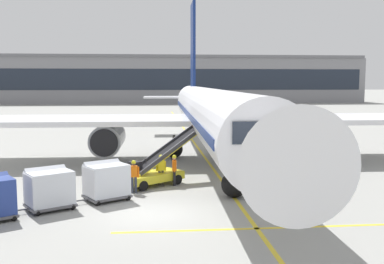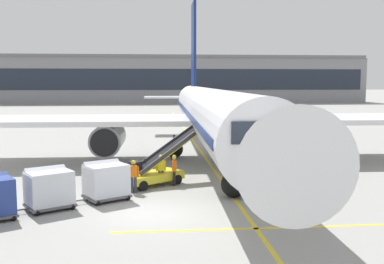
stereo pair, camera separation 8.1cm
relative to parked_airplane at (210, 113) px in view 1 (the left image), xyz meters
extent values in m
plane|color=gray|center=(-4.49, -13.68, -3.47)|extent=(600.00, 600.00, 0.00)
cylinder|color=white|center=(-0.02, -0.84, 0.08)|extent=(4.37, 34.44, 3.57)
cube|color=navy|center=(-0.02, -0.84, 0.08)|extent=(4.38, 33.07, 0.43)
cone|color=white|center=(-0.47, -19.80, 0.08)|extent=(3.47, 3.64, 3.39)
cone|color=white|center=(0.45, 19.20, 0.34)|extent=(3.16, 5.78, 3.03)
cube|color=white|center=(-8.87, 0.23, -0.46)|extent=(16.48, 7.26, 0.36)
cylinder|color=#93969E|center=(-7.51, -0.49, -1.74)|extent=(2.32, 4.52, 2.21)
cylinder|color=black|center=(-7.56, -2.77, -1.74)|extent=(1.88, 0.16, 1.88)
cube|color=white|center=(8.87, -0.18, -0.46)|extent=(16.48, 7.26, 0.36)
cylinder|color=#93969E|center=(7.48, -0.84, -1.74)|extent=(2.32, 4.52, 2.21)
cylinder|color=black|center=(7.43, -3.12, -1.74)|extent=(1.88, 0.16, 1.88)
cube|color=navy|center=(0.42, 17.77, 5.95)|extent=(0.38, 4.13, 10.31)
cube|color=white|center=(0.41, 17.48, 0.61)|extent=(11.16, 3.01, 0.20)
cube|color=#1E2633|center=(-0.41, -17.30, 0.61)|extent=(2.53, 1.66, 0.78)
cylinder|color=#47474C|center=(-0.26, -11.14, -2.25)|extent=(0.22, 0.22, 1.09)
sphere|color=black|center=(-0.26, -11.14, -2.80)|extent=(1.34, 1.34, 1.34)
cylinder|color=#47474C|center=(-2.65, 0.95, -2.25)|extent=(0.22, 0.22, 1.09)
sphere|color=black|center=(-2.65, 0.95, -2.80)|extent=(1.34, 1.34, 1.34)
cylinder|color=#47474C|center=(2.69, 0.82, -2.25)|extent=(0.22, 0.22, 1.09)
sphere|color=black|center=(2.69, 0.82, -2.80)|extent=(1.34, 1.34, 1.34)
cube|color=gold|center=(-4.35, -8.11, -2.97)|extent=(3.69, 3.29, 0.44)
cube|color=black|center=(-5.32, -8.37, -2.40)|extent=(0.81, 0.81, 0.70)
cylinder|color=#333338|center=(-4.77, -7.97, -2.35)|extent=(0.08, 0.08, 0.80)
cube|color=gold|center=(-3.43, -7.44, -1.61)|extent=(4.36, 3.52, 2.43)
cube|color=black|center=(-3.43, -7.44, -1.52)|extent=(4.16, 3.32, 2.27)
cube|color=#333338|center=(-3.17, -7.79, -1.49)|extent=(3.82, 2.80, 2.45)
cube|color=#333338|center=(-3.68, -7.08, -1.49)|extent=(3.82, 2.80, 2.45)
cylinder|color=black|center=(-2.96, -8.00, -3.19)|extent=(0.57, 0.49, 0.56)
cylinder|color=black|center=(-3.82, -6.81, -3.19)|extent=(0.57, 0.49, 0.56)
cylinder|color=black|center=(-4.88, -9.40, -3.19)|extent=(0.57, 0.49, 0.56)
cylinder|color=black|center=(-5.75, -8.21, -3.19)|extent=(0.57, 0.49, 0.56)
cube|color=#515156|center=(-6.62, -11.08, -3.26)|extent=(2.54, 2.40, 0.12)
cylinder|color=#4C4C51|center=(-7.78, -11.78, -3.27)|extent=(0.64, 0.42, 0.07)
cube|color=silver|center=(-6.62, -11.08, -2.45)|extent=(2.40, 2.27, 1.50)
cube|color=silver|center=(-6.84, -10.73, -1.92)|extent=(2.01, 1.66, 0.74)
cube|color=silver|center=(-7.45, -11.58, -2.45)|extent=(0.77, 1.25, 1.38)
sphere|color=black|center=(-7.66, -10.92, -3.32)|extent=(0.30, 0.30, 0.30)
sphere|color=black|center=(-6.96, -12.08, -3.32)|extent=(0.30, 0.30, 0.30)
sphere|color=black|center=(-6.29, -10.09, -3.32)|extent=(0.30, 0.30, 0.30)
sphere|color=black|center=(-5.59, -11.25, -3.32)|extent=(0.30, 0.30, 0.30)
cube|color=#515156|center=(-9.05, -12.49, -3.26)|extent=(2.54, 2.40, 0.12)
cylinder|color=#4C4C51|center=(-10.21, -13.19, -3.27)|extent=(0.64, 0.42, 0.07)
cube|color=silver|center=(-9.05, -12.49, -2.45)|extent=(2.40, 2.27, 1.50)
cube|color=silver|center=(-9.26, -12.13, -1.92)|extent=(2.01, 1.66, 0.74)
cube|color=silver|center=(-9.88, -12.99, -2.45)|extent=(0.77, 1.25, 1.38)
sphere|color=black|center=(-10.09, -12.32, -3.32)|extent=(0.30, 0.30, 0.30)
sphere|color=black|center=(-9.38, -13.48, -3.32)|extent=(0.30, 0.30, 0.30)
sphere|color=black|center=(-8.72, -11.49, -3.32)|extent=(0.30, 0.30, 0.30)
sphere|color=black|center=(-8.02, -12.66, -3.32)|extent=(0.30, 0.30, 0.30)
sphere|color=black|center=(-10.90, -12.95, -3.32)|extent=(0.30, 0.30, 0.30)
sphere|color=black|center=(-10.20, -14.11, -3.32)|extent=(0.30, 0.30, 0.30)
cylinder|color=black|center=(-3.13, -8.18, -3.04)|extent=(0.15, 0.15, 0.86)
cylinder|color=black|center=(-3.14, -8.36, -3.04)|extent=(0.15, 0.15, 0.86)
cube|color=orange|center=(-3.13, -8.27, -2.32)|extent=(0.25, 0.39, 0.58)
cube|color=white|center=(-3.01, -8.27, -2.32)|extent=(0.03, 0.34, 0.08)
sphere|color=tan|center=(-3.13, -8.27, -1.91)|extent=(0.21, 0.21, 0.21)
sphere|color=yellow|center=(-3.13, -8.27, -1.84)|extent=(0.23, 0.23, 0.23)
cylinder|color=orange|center=(-3.12, -8.03, -2.37)|extent=(0.09, 0.09, 0.56)
cylinder|color=orange|center=(-3.14, -8.51, -2.37)|extent=(0.09, 0.09, 0.56)
cylinder|color=#514C42|center=(-3.97, -8.15, -3.04)|extent=(0.15, 0.15, 0.86)
cylinder|color=#514C42|center=(-3.79, -8.13, -3.04)|extent=(0.15, 0.15, 0.86)
cube|color=yellow|center=(-3.88, -8.14, -2.32)|extent=(0.41, 0.29, 0.58)
cube|color=white|center=(-3.90, -8.02, -2.32)|extent=(0.34, 0.06, 0.08)
sphere|color=beige|center=(-3.88, -8.14, -1.91)|extent=(0.21, 0.21, 0.21)
sphere|color=yellow|center=(-3.88, -8.14, -1.84)|extent=(0.23, 0.23, 0.23)
cylinder|color=yellow|center=(-4.12, -8.17, -2.37)|extent=(0.09, 0.09, 0.56)
cylinder|color=yellow|center=(-3.64, -8.11, -2.37)|extent=(0.09, 0.09, 0.56)
cylinder|color=#333847|center=(-5.43, -9.77, -3.04)|extent=(0.15, 0.15, 0.86)
cylinder|color=#333847|center=(-5.25, -9.76, -3.04)|extent=(0.15, 0.15, 0.86)
cube|color=orange|center=(-5.34, -9.77, -2.32)|extent=(0.39, 0.26, 0.58)
cube|color=white|center=(-5.35, -9.64, -2.32)|extent=(0.34, 0.03, 0.08)
sphere|color=brown|center=(-5.34, -9.77, -1.91)|extent=(0.21, 0.21, 0.21)
sphere|color=yellow|center=(-5.34, -9.77, -1.84)|extent=(0.23, 0.23, 0.23)
cylinder|color=orange|center=(-5.58, -9.78, -2.37)|extent=(0.09, 0.09, 0.56)
cylinder|color=orange|center=(-5.10, -9.76, -2.37)|extent=(0.09, 0.09, 0.56)
cylinder|color=black|center=(-6.96, -9.46, -3.04)|extent=(0.15, 0.15, 0.86)
cylinder|color=black|center=(-6.85, -9.61, -3.04)|extent=(0.15, 0.15, 0.86)
cube|color=yellow|center=(-6.90, -9.54, -2.32)|extent=(0.42, 0.45, 0.58)
cube|color=white|center=(-6.80, -9.46, -2.32)|extent=(0.21, 0.28, 0.08)
sphere|color=tan|center=(-6.90, -9.54, -1.91)|extent=(0.21, 0.21, 0.21)
sphere|color=yellow|center=(-6.90, -9.54, -1.84)|extent=(0.23, 0.23, 0.23)
cylinder|color=yellow|center=(-7.05, -9.34, -2.37)|extent=(0.09, 0.09, 0.56)
cylinder|color=yellow|center=(-6.76, -9.73, -2.37)|extent=(0.09, 0.09, 0.56)
cube|color=black|center=(-7.38, -2.87, -3.44)|extent=(0.57, 0.57, 0.05)
cone|color=orange|center=(-7.38, -2.87, -3.12)|extent=(0.46, 0.46, 0.60)
cylinder|color=white|center=(-7.38, -2.87, -3.09)|extent=(0.25, 0.25, 0.07)
cube|color=black|center=(-6.18, -5.15, -3.44)|extent=(0.65, 0.65, 0.05)
cone|color=orange|center=(-6.18, -5.15, -3.07)|extent=(0.52, 0.52, 0.69)
cylinder|color=white|center=(-6.18, -5.15, -3.04)|extent=(0.29, 0.29, 0.08)
cube|color=yellow|center=(-0.27, -0.84, -3.46)|extent=(0.20, 110.00, 0.01)
cube|color=yellow|center=(-0.02, -16.02, -3.46)|extent=(12.00, 0.20, 0.01)
cube|color=gray|center=(-3.67, 93.76, 2.63)|extent=(116.11, 16.65, 12.20)
cube|color=#1E2633|center=(-3.67, 85.39, 2.94)|extent=(112.63, 0.10, 5.49)
cube|color=slate|center=(-3.67, 92.10, 9.08)|extent=(114.95, 14.15, 0.70)
camera|label=1|loc=(-4.46, -32.97, 2.35)|focal=41.89mm
camera|label=2|loc=(-4.37, -32.98, 2.35)|focal=41.89mm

